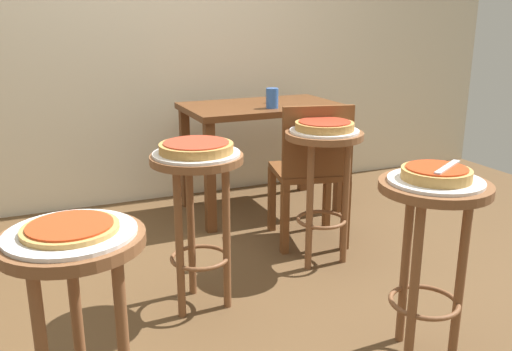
% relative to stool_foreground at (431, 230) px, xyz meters
% --- Properties ---
extents(ground_plane, '(6.00, 6.00, 0.00)m').
position_rel_stool_foreground_xyz_m(ground_plane, '(-0.55, 0.79, -0.55)').
color(ground_plane, brown).
extents(stool_foreground, '(0.41, 0.41, 0.73)m').
position_rel_stool_foreground_xyz_m(stool_foreground, '(0.00, 0.00, 0.00)').
color(stool_foreground, brown).
rests_on(stool_foreground, ground_plane).
extents(serving_plate_foreground, '(0.35, 0.35, 0.01)m').
position_rel_stool_foreground_xyz_m(serving_plate_foreground, '(0.00, 0.00, 0.19)').
color(serving_plate_foreground, silver).
rests_on(serving_plate_foreground, stool_foreground).
extents(pizza_foreground, '(0.25, 0.25, 0.05)m').
position_rel_stool_foreground_xyz_m(pizza_foreground, '(0.00, 0.00, 0.22)').
color(pizza_foreground, tan).
rests_on(pizza_foreground, serving_plate_foreground).
extents(stool_middle, '(0.41, 0.41, 0.73)m').
position_rel_stool_foreground_xyz_m(stool_middle, '(-1.28, 0.01, 0.00)').
color(stool_middle, brown).
rests_on(stool_middle, ground_plane).
extents(serving_plate_middle, '(0.37, 0.37, 0.01)m').
position_rel_stool_foreground_xyz_m(serving_plate_middle, '(-1.28, 0.01, 0.19)').
color(serving_plate_middle, silver).
rests_on(serving_plate_middle, stool_middle).
extents(pizza_middle, '(0.27, 0.27, 0.02)m').
position_rel_stool_foreground_xyz_m(pizza_middle, '(-1.28, 0.01, 0.21)').
color(pizza_middle, tan).
rests_on(pizza_middle, serving_plate_middle).
extents(stool_leftside, '(0.41, 0.41, 0.73)m').
position_rel_stool_foreground_xyz_m(stool_leftside, '(-0.68, 0.74, 0.00)').
color(stool_leftside, brown).
rests_on(stool_leftside, ground_plane).
extents(serving_plate_leftside, '(0.38, 0.38, 0.01)m').
position_rel_stool_foreground_xyz_m(serving_plate_leftside, '(-0.68, 0.74, 0.19)').
color(serving_plate_leftside, silver).
rests_on(serving_plate_leftside, stool_leftside).
extents(pizza_leftside, '(0.32, 0.32, 0.05)m').
position_rel_stool_foreground_xyz_m(pizza_leftside, '(-0.68, 0.74, 0.22)').
color(pizza_leftside, '#B78442').
rests_on(pizza_leftside, serving_plate_leftside).
extents(stool_rear, '(0.41, 0.41, 0.73)m').
position_rel_stool_foreground_xyz_m(stool_rear, '(0.08, 0.94, 0.00)').
color(stool_rear, brown).
rests_on(stool_rear, ground_plane).
extents(serving_plate_rear, '(0.36, 0.36, 0.01)m').
position_rel_stool_foreground_xyz_m(serving_plate_rear, '(0.08, 0.94, 0.19)').
color(serving_plate_rear, silver).
rests_on(serving_plate_rear, stool_rear).
extents(pizza_rear, '(0.31, 0.31, 0.05)m').
position_rel_stool_foreground_xyz_m(pizza_rear, '(0.08, 0.94, 0.22)').
color(pizza_rear, '#B78442').
rests_on(pizza_rear, serving_plate_rear).
extents(dining_table, '(1.04, 0.63, 0.74)m').
position_rel_stool_foreground_xyz_m(dining_table, '(0.13, 1.86, 0.07)').
color(dining_table, '#5B3319').
rests_on(dining_table, ground_plane).
extents(cup_near_edge, '(0.08, 0.08, 0.13)m').
position_rel_stool_foreground_xyz_m(cup_near_edge, '(0.13, 1.70, 0.26)').
color(cup_near_edge, '#3360B2').
rests_on(cup_near_edge, dining_table).
extents(condiment_shaker, '(0.04, 0.04, 0.07)m').
position_rel_stool_foreground_xyz_m(condiment_shaker, '(0.22, 1.90, 0.23)').
color(condiment_shaker, white).
rests_on(condiment_shaker, dining_table).
extents(wooden_chair, '(0.48, 0.48, 0.85)m').
position_rel_stool_foreground_xyz_m(wooden_chair, '(0.14, 1.18, -0.08)').
color(wooden_chair, brown).
rests_on(wooden_chair, ground_plane).
extents(pizza_server_knife, '(0.20, 0.13, 0.01)m').
position_rel_stool_foreground_xyz_m(pizza_server_knife, '(0.03, -0.02, 0.25)').
color(pizza_server_knife, silver).
rests_on(pizza_server_knife, pizza_foreground).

